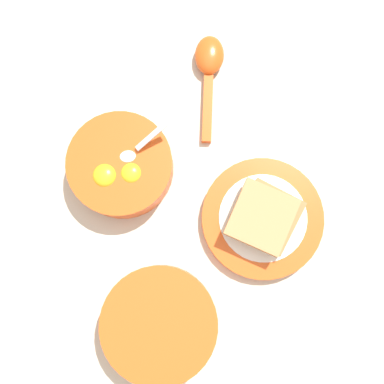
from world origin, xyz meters
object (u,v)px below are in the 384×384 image
at_px(toast_sandwich, 265,217).
at_px(congee_bowl, 160,324).
at_px(egg_bowl, 121,166).
at_px(toast_plate, 262,218).
at_px(soup_spoon, 209,66).

bearing_deg(toast_sandwich, congee_bowl, 39.35).
relative_size(egg_bowl, toast_sandwich, 1.21).
height_order(egg_bowl, toast_sandwich, egg_bowl).
distance_m(egg_bowl, toast_plate, 0.21).
xyz_separation_m(egg_bowl, congee_bowl, (-0.03, 0.22, -0.00)).
distance_m(toast_sandwich, congee_bowl, 0.20).
xyz_separation_m(toast_plate, congee_bowl, (0.15, 0.13, 0.02)).
distance_m(soup_spoon, congee_bowl, 0.37).
distance_m(egg_bowl, soup_spoon, 0.20).
height_order(egg_bowl, soup_spoon, egg_bowl).
relative_size(egg_bowl, soup_spoon, 0.89).
distance_m(toast_plate, congee_bowl, 0.20).
bearing_deg(toast_plate, congee_bowl, 39.37).
height_order(toast_sandwich, soup_spoon, toast_sandwich).
xyz_separation_m(egg_bowl, toast_plate, (-0.19, 0.09, -0.02)).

